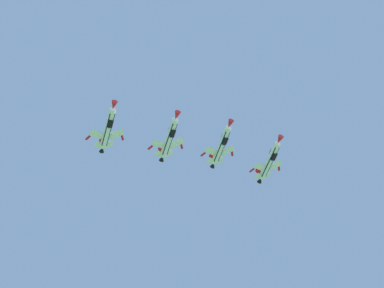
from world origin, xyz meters
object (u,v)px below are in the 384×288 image
(fighter_jet_left_wing, at_px, (221,145))
(fighter_jet_right_wing, at_px, (169,137))
(fighter_jet_lead, at_px, (270,160))
(fighter_jet_left_outer, at_px, (108,128))

(fighter_jet_left_wing, distance_m, fighter_jet_right_wing, 14.83)
(fighter_jet_lead, bearing_deg, fighter_jet_left_wing, -2.61)
(fighter_jet_left_wing, distance_m, fighter_jet_left_outer, 30.76)
(fighter_jet_lead, height_order, fighter_jet_right_wing, fighter_jet_lead)
(fighter_jet_left_wing, relative_size, fighter_jet_right_wing, 1.00)
(fighter_jet_right_wing, bearing_deg, fighter_jet_left_wing, -179.77)
(fighter_jet_left_wing, relative_size, fighter_jet_left_outer, 1.00)
(fighter_jet_lead, distance_m, fighter_jet_left_outer, 43.99)
(fighter_jet_lead, xyz_separation_m, fighter_jet_left_wing, (-13.40, -1.19, 2.46))
(fighter_jet_lead, distance_m, fighter_jet_right_wing, 27.99)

